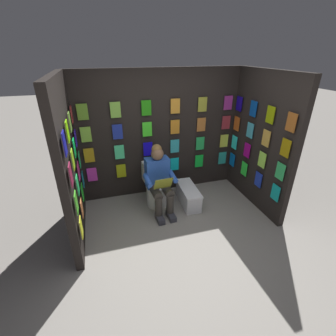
{
  "coord_description": "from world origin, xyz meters",
  "views": [
    {
      "loc": [
        1.1,
        2.47,
        2.58
      ],
      "look_at": [
        0.09,
        -0.92,
        0.85
      ],
      "focal_mm": 25.92,
      "sensor_mm": 36.0,
      "label": 1
    }
  ],
  "objects": [
    {
      "name": "person_reading",
      "position": [
        0.21,
        -1.02,
        0.6
      ],
      "size": [
        0.54,
        0.7,
        1.19
      ],
      "rotation": [
        0.0,
        0.0,
        0.05
      ],
      "color": "blue",
      "rests_on": "ground"
    },
    {
      "name": "ground_plane",
      "position": [
        0.0,
        0.0,
        0.0
      ],
      "size": [
        30.0,
        30.0,
        0.0
      ],
      "primitive_type": "plane",
      "color": "gray"
    },
    {
      "name": "display_wall_left",
      "position": [
        -1.54,
        -0.83,
        1.16
      ],
      "size": [
        0.14,
        1.67,
        2.32
      ],
      "color": "black",
      "rests_on": "ground"
    },
    {
      "name": "display_wall_right",
      "position": [
        1.54,
        -0.83,
        1.16
      ],
      "size": [
        0.14,
        1.67,
        2.32
      ],
      "color": "black",
      "rests_on": "ground"
    },
    {
      "name": "comic_longbox_near",
      "position": [
        -0.34,
        -1.04,
        0.17
      ],
      "size": [
        0.31,
        0.75,
        0.34
      ],
      "rotation": [
        0.0,
        0.0,
        -0.04
      ],
      "color": "silver",
      "rests_on": "ground"
    },
    {
      "name": "toilet",
      "position": [
        0.22,
        -1.24,
        0.33
      ],
      "size": [
        0.41,
        0.56,
        0.77
      ],
      "rotation": [
        0.0,
        0.0,
        0.05
      ],
      "color": "white",
      "rests_on": "ground"
    },
    {
      "name": "display_wall_back",
      "position": [
        -0.0,
        -1.71,
        1.16
      ],
      "size": [
        3.09,
        0.14,
        2.32
      ],
      "color": "black",
      "rests_on": "ground"
    }
  ]
}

